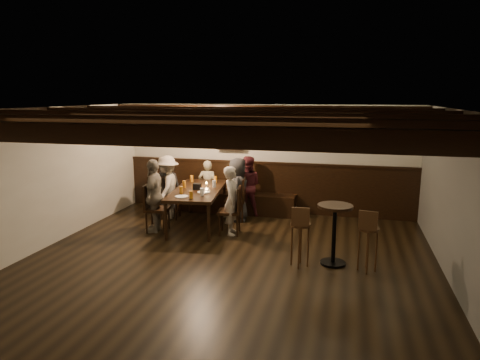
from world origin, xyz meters
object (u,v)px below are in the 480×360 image
(person_bench_right, at_px, (247,186))
(person_right_far, at_px, (232,201))
(person_bench_left, at_px, (167,185))
(person_right_near, at_px, (238,189))
(bar_stool_right, at_px, (368,248))
(person_bench_centre, at_px, (208,186))
(chair_left_far, at_px, (157,217))
(high_top_table, at_px, (334,226))
(dining_table, at_px, (198,192))
(chair_left_near, at_px, (170,206))
(chair_right_near, at_px, (236,207))
(chair_right_far, at_px, (230,220))
(bar_stool_left, at_px, (300,244))
(person_left_near, at_px, (168,187))
(person_left_far, at_px, (154,196))

(person_bench_right, xyz_separation_m, person_right_far, (0.04, -1.36, -0.00))
(person_bench_left, relative_size, person_right_near, 0.95)
(bar_stool_right, bearing_deg, person_bench_centre, 152.43)
(chair_left_far, relative_size, high_top_table, 0.97)
(dining_table, distance_m, chair_left_near, 0.95)
(person_bench_left, bearing_deg, chair_right_near, 164.47)
(chair_right_far, xyz_separation_m, bar_stool_left, (1.46, -1.24, 0.08))
(person_bench_left, bearing_deg, chair_right_far, 140.18)
(person_left_near, bearing_deg, chair_left_far, 1.94)
(dining_table, bearing_deg, person_left_far, -149.04)
(dining_table, relative_size, person_bench_right, 1.62)
(person_bench_centre, relative_size, person_bench_right, 0.90)
(chair_left_near, bearing_deg, person_left_far, -2.00)
(chair_left_near, xyz_separation_m, bar_stool_right, (4.00, -1.88, 0.09))
(person_bench_left, xyz_separation_m, person_bench_centre, (0.87, 0.27, -0.04))
(person_bench_right, height_order, person_right_near, person_right_near)
(person_left_near, distance_m, high_top_table, 3.93)
(chair_right_far, distance_m, person_left_near, 1.77)
(person_left_near, xyz_separation_m, high_top_table, (3.54, -1.72, -0.05))
(person_bench_left, height_order, person_bench_centre, person_bench_left)
(person_left_near, bearing_deg, person_bench_right, 105.26)
(chair_left_near, height_order, high_top_table, high_top_table)
(high_top_table, bearing_deg, bar_stool_left, -157.65)
(person_bench_centre, relative_size, bar_stool_right, 1.21)
(person_bench_centre, bearing_deg, chair_right_far, 115.62)
(person_left_far, bearing_deg, chair_left_near, 178.00)
(chair_right_near, xyz_separation_m, person_bench_right, (0.12, 0.47, 0.38))
(chair_right_near, bearing_deg, person_left_far, 121.49)
(bar_stool_right, bearing_deg, person_left_far, 175.62)
(person_bench_right, bearing_deg, person_bench_centre, -9.46)
(chair_left_far, bearing_deg, dining_table, 122.02)
(person_bench_centre, relative_size, person_right_near, 0.88)
(person_right_far, xyz_separation_m, bar_stool_left, (1.43, -1.24, -0.29))
(chair_right_far, distance_m, person_bench_centre, 1.69)
(chair_right_near, height_order, person_left_far, person_left_far)
(person_left_near, distance_m, person_right_near, 1.50)
(person_bench_right, distance_m, person_left_far, 2.13)
(person_bench_centre, bearing_deg, high_top_table, 131.98)
(chair_left_far, height_order, bar_stool_right, bar_stool_right)
(person_left_near, height_order, person_left_far, person_left_far)
(person_left_far, bearing_deg, bar_stool_right, 67.90)
(person_bench_centre, distance_m, bar_stool_left, 3.55)
(dining_table, distance_m, person_bench_right, 1.27)
(high_top_table, bearing_deg, bar_stool_right, -17.29)
(dining_table, relative_size, person_right_far, 1.63)
(chair_left_near, relative_size, high_top_table, 0.92)
(dining_table, xyz_separation_m, person_right_far, (0.80, -0.34, -0.04))
(person_bench_left, distance_m, person_right_far, 2.13)
(chair_right_near, relative_size, person_left_far, 0.64)
(person_bench_left, bearing_deg, person_right_far, 140.71)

